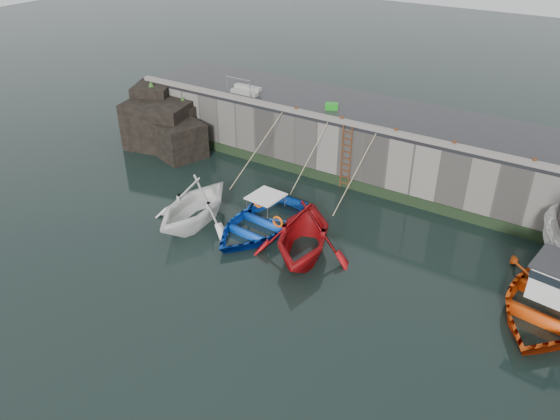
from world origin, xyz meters
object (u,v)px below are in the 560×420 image
Objects in this scene: boat_near_blacktrim at (303,254)px; bollard_b at (342,119)px; bollard_d at (454,144)px; boat_far_orange at (554,300)px; bollard_e at (534,162)px; bollard_a at (296,109)px; fish_crate at (332,106)px; bollard_c at (396,131)px; ladder at (346,158)px; boat_near_blue at (259,229)px; boat_near_white at (195,222)px.

boat_near_blacktrim is 17.02× the size of bollard_b.
bollard_b and bollard_d have the same top height.
bollard_e is (-2.15, 4.52, 2.86)m from boat_far_orange.
bollard_a reaches higher than boat_near_blacktrim.
fish_crate is at bearing 168.64° from bollard_d.
bollard_a is at bearing 180.00° from bollard_c.
boat_far_orange reaches higher than boat_near_blacktrim.
bollard_d is (-5.35, 4.52, 2.86)m from boat_far_orange.
bollard_c is 1.00× the size of bollard_d.
bollard_a reaches higher than ladder.
bollard_b is 1.00× the size of bollard_d.
bollard_d is at bearing -35.87° from fish_crate.
fish_crate reaches higher than bollard_e.
boat_far_orange is 7.56m from bollard_d.
bollard_c is at bearing 61.83° from boat_near_blue.
bollard_c is (2.70, 0.00, 0.00)m from bollard_b.
bollard_b is at bearing 180.00° from bollard_c.
fish_crate is at bearing 90.86° from boat_near_blacktrim.
boat_far_orange is at bearing 9.59° from boat_near_blue.
boat_near_white is 7.34× the size of fish_crate.
bollard_d is (7.80, 0.00, 0.00)m from bollard_a.
bollard_c is (2.20, 0.34, 1.71)m from ladder.
boat_near_blue is (2.64, 1.10, 0.00)m from boat_near_white.
boat_far_orange is 25.65× the size of bollard_a.
ladder is at bearing -171.33° from bollard_c.
bollard_c reaches higher than boat_near_blue.
fish_crate is at bearing 136.47° from ladder.
bollard_a is 1.00× the size of bollard_e.
bollard_c reaches higher than boat_near_white.
bollard_b is 1.00× the size of bollard_c.
bollard_a and bollard_d have the same top height.
fish_crate is 2.25× the size of bollard_e.
fish_crate is 2.25× the size of bollard_b.
bollard_e is (11.99, 6.77, 3.30)m from boat_near_white.
ladder is 1.81m from bollard_b.
boat_near_blue is 11.42m from bollard_e.
ladder is 11.43× the size of bollard_b.
bollard_b is at bearing 57.42° from boat_near_white.
boat_far_orange is (11.49, 1.16, 0.44)m from boat_near_blue.
boat_far_orange is at bearing 3.72° from boat_near_white.
fish_crate is 9.82m from bollard_e.
ladder is 0.61× the size of boat_near_blue.
boat_near_white is 0.89× the size of boat_near_blue.
bollard_c is at bearing 60.64° from boat_near_blacktrim.
bollard_e is at bearing 22.47° from boat_near_blacktrim.
boat_far_orange is at bearing -50.64° from fish_crate.
boat_far_orange is at bearing -29.62° from bollard_c.
bollard_c is 1.00× the size of bollard_e.
boat_near_blacktrim is 7.56× the size of fish_crate.
ladder is at bearing 79.68° from boat_near_blue.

